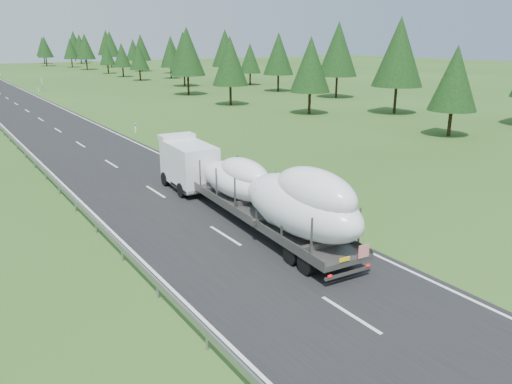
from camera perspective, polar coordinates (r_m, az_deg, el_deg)
ground at (r=25.32m, az=-3.54°, el=-5.04°), size 400.00×400.00×0.00m
highway_sign at (r=102.41m, az=-23.30°, el=11.51°), size 0.08×0.90×2.60m
tree_line_right at (r=120.05m, az=-8.31°, el=15.81°), size 26.95×239.46×12.43m
boat_truck at (r=25.86m, az=0.15°, el=0.54°), size 3.46×18.45×4.21m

